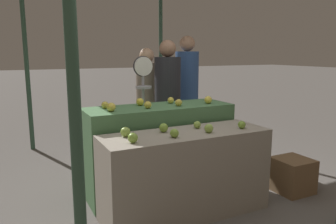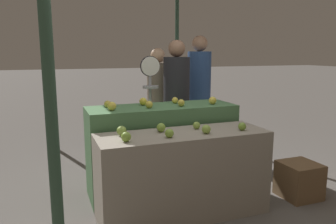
{
  "view_description": "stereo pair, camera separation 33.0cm",
  "coord_description": "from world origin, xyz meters",
  "px_view_note": "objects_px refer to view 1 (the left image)",
  "views": [
    {
      "loc": [
        -1.49,
        -2.61,
        1.56
      ],
      "look_at": [
        -0.04,
        0.3,
        0.97
      ],
      "focal_mm": 35.0,
      "sensor_mm": 36.0,
      "label": 1
    },
    {
      "loc": [
        -1.19,
        -2.74,
        1.56
      ],
      "look_at": [
        -0.04,
        0.3,
        0.97
      ],
      "focal_mm": 35.0,
      "sensor_mm": 36.0,
      "label": 2
    }
  ],
  "objects_px": {
    "person_customer_left": "(147,95)",
    "wooden_crate_side": "(292,175)",
    "produce_scale": "(143,91)",
    "person_vendor_at_scale": "(168,94)",
    "person_customer_right": "(187,85)"
  },
  "relations": [
    {
      "from": "person_customer_right",
      "to": "person_vendor_at_scale",
      "type": "bearing_deg",
      "value": 61.22
    },
    {
      "from": "produce_scale",
      "to": "person_vendor_at_scale",
      "type": "distance_m",
      "value": 0.49
    },
    {
      "from": "person_customer_left",
      "to": "person_customer_right",
      "type": "bearing_deg",
      "value": 173.9
    },
    {
      "from": "person_customer_left",
      "to": "wooden_crate_side",
      "type": "xyz_separation_m",
      "value": [
        0.96,
        -1.92,
        -0.75
      ]
    },
    {
      "from": "person_vendor_at_scale",
      "to": "wooden_crate_side",
      "type": "xyz_separation_m",
      "value": [
        0.85,
        -1.47,
        -0.81
      ]
    },
    {
      "from": "person_vendor_at_scale",
      "to": "wooden_crate_side",
      "type": "height_order",
      "value": "person_vendor_at_scale"
    },
    {
      "from": "person_vendor_at_scale",
      "to": "person_customer_left",
      "type": "xyz_separation_m",
      "value": [
        -0.11,
        0.45,
        -0.06
      ]
    },
    {
      "from": "produce_scale",
      "to": "wooden_crate_side",
      "type": "relative_size",
      "value": 3.95
    },
    {
      "from": "wooden_crate_side",
      "to": "person_customer_left",
      "type": "bearing_deg",
      "value": 116.63
    },
    {
      "from": "person_customer_right",
      "to": "wooden_crate_side",
      "type": "relative_size",
      "value": 4.71
    },
    {
      "from": "produce_scale",
      "to": "person_customer_left",
      "type": "relative_size",
      "value": 0.93
    },
    {
      "from": "person_vendor_at_scale",
      "to": "person_customer_right",
      "type": "distance_m",
      "value": 0.74
    },
    {
      "from": "person_customer_left",
      "to": "wooden_crate_side",
      "type": "height_order",
      "value": "person_customer_left"
    },
    {
      "from": "person_customer_right",
      "to": "person_customer_left",
      "type": "bearing_deg",
      "value": 22.95
    },
    {
      "from": "produce_scale",
      "to": "person_vendor_at_scale",
      "type": "bearing_deg",
      "value": 24.88
    }
  ]
}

